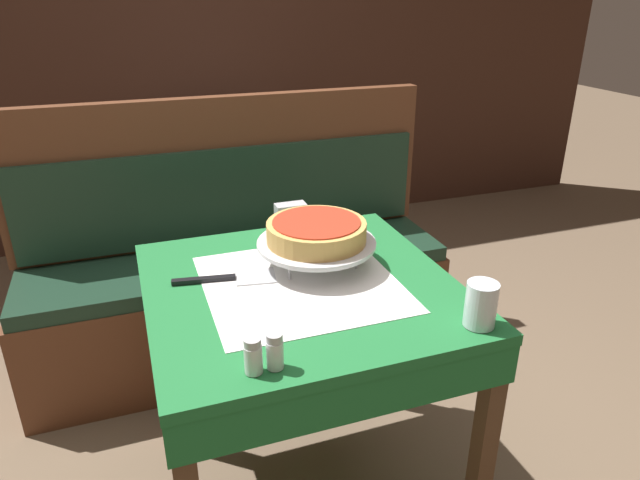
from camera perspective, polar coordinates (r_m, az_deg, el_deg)
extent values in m
cube|color=#1E6B33|center=(1.56, -1.94, -4.86)|extent=(0.82, 0.82, 0.03)
cube|color=white|center=(1.55, -1.95, -4.34)|extent=(0.51, 0.51, 0.00)
cube|color=#1E6B33|center=(1.59, -1.90, -7.00)|extent=(0.82, 0.82, 0.11)
cube|color=#4C331E|center=(1.66, 15.90, -20.29)|extent=(0.05, 0.05, 0.74)
cube|color=#4C331E|center=(2.03, -15.51, -11.11)|extent=(0.05, 0.05, 0.74)
cube|color=#4C331E|center=(2.17, 4.69, -7.64)|extent=(0.05, 0.05, 0.74)
cube|color=beige|center=(3.24, -10.03, 10.27)|extent=(0.80, 0.80, 0.03)
cube|color=white|center=(3.23, -10.05, 10.54)|extent=(0.50, 0.50, 0.00)
cube|color=beige|center=(3.25, -9.94, 9.02)|extent=(0.80, 0.80, 0.12)
cube|color=#4C331E|center=(2.97, -15.20, 0.61)|extent=(0.05, 0.05, 0.75)
cube|color=#4C331E|center=(3.09, -1.59, 2.44)|extent=(0.05, 0.05, 0.75)
cube|color=#4C331E|center=(3.66, -16.32, 4.92)|extent=(0.05, 0.05, 0.75)
cube|color=#4C331E|center=(3.76, -5.09, 6.31)|extent=(0.05, 0.05, 0.75)
cube|color=brown|center=(2.50, -7.82, -7.33)|extent=(1.74, 0.45, 0.44)
cube|color=#193323|center=(2.38, -8.15, -2.19)|extent=(1.70, 0.44, 0.06)
cube|color=brown|center=(2.43, -9.57, 6.87)|extent=(1.74, 0.06, 0.61)
cube|color=#193323|center=(2.42, -9.24, 4.52)|extent=(1.67, 0.02, 0.39)
cube|color=#3D2319|center=(3.66, -13.81, 18.53)|extent=(6.00, 0.04, 2.40)
cylinder|color=#ADADB2|center=(1.73, -1.60, -0.05)|extent=(0.01, 0.01, 0.06)
cylinder|color=#ADADB2|center=(1.56, -3.11, -2.97)|extent=(0.01, 0.01, 0.06)
cylinder|color=#ADADB2|center=(1.62, 3.63, -1.90)|extent=(0.01, 0.01, 0.06)
cylinder|color=#ADADB2|center=(1.62, -0.35, -0.73)|extent=(0.23, 0.23, 0.01)
cylinder|color=silver|center=(1.62, -0.35, -0.54)|extent=(0.33, 0.33, 0.01)
cylinder|color=silver|center=(1.62, -0.36, -0.28)|extent=(0.34, 0.34, 0.01)
cylinder|color=tan|center=(1.60, -0.36, 0.81)|extent=(0.28, 0.28, 0.06)
cylinder|color=red|center=(1.59, -0.36, 1.79)|extent=(0.25, 0.25, 0.01)
cube|color=#BCBCC1|center=(1.59, -6.47, -3.65)|extent=(0.12, 0.11, 0.00)
cube|color=black|center=(1.59, -11.54, -3.90)|extent=(0.17, 0.05, 0.01)
cylinder|color=silver|center=(1.39, 15.79, -6.22)|extent=(0.08, 0.08, 0.11)
cylinder|color=silver|center=(1.21, -6.69, -11.74)|extent=(0.04, 0.04, 0.06)
cylinder|color=#B7B7BC|center=(1.19, -6.78, -10.13)|extent=(0.04, 0.04, 0.02)
cylinder|color=silver|center=(1.22, -4.52, -11.33)|extent=(0.04, 0.04, 0.06)
cylinder|color=#B7B7BC|center=(1.19, -4.59, -9.71)|extent=(0.04, 0.04, 0.02)
cube|color=#B2B2B7|center=(1.87, -2.94, 2.33)|extent=(0.10, 0.05, 0.09)
cube|color=black|center=(3.33, -9.44, 11.28)|extent=(0.13, 0.13, 0.03)
cylinder|color=black|center=(3.32, -9.54, 12.68)|extent=(0.01, 0.01, 0.14)
cylinder|color=white|center=(3.36, -9.66, 12.55)|extent=(0.04, 0.04, 0.11)
cylinder|color=red|center=(3.28, -9.38, 12.29)|extent=(0.04, 0.04, 0.11)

